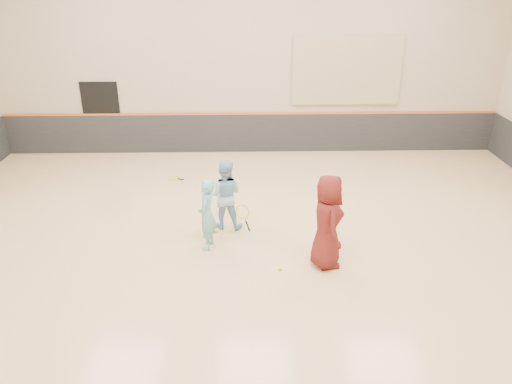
{
  "coord_description": "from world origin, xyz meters",
  "views": [
    {
      "loc": [
        -0.21,
        -8.73,
        5.32
      ],
      "look_at": [
        0.01,
        0.4,
        1.15
      ],
      "focal_mm": 35.0,
      "sensor_mm": 36.0,
      "label": 1
    }
  ],
  "objects_px": {
    "girl": "(207,215)",
    "spare_racket": "(173,176)",
    "instructor": "(225,195)",
    "young_man": "(327,222)"
  },
  "relations": [
    {
      "from": "girl",
      "to": "spare_racket",
      "type": "bearing_deg",
      "value": -153.33
    },
    {
      "from": "instructor",
      "to": "young_man",
      "type": "bearing_deg",
      "value": 149.79
    },
    {
      "from": "instructor",
      "to": "spare_racket",
      "type": "distance_m",
      "value": 3.24
    },
    {
      "from": "girl",
      "to": "young_man",
      "type": "distance_m",
      "value": 2.41
    },
    {
      "from": "girl",
      "to": "young_man",
      "type": "relative_size",
      "value": 0.81
    },
    {
      "from": "young_man",
      "to": "spare_racket",
      "type": "height_order",
      "value": "young_man"
    },
    {
      "from": "instructor",
      "to": "spare_racket",
      "type": "bearing_deg",
      "value": -52.83
    },
    {
      "from": "instructor",
      "to": "young_man",
      "type": "distance_m",
      "value": 2.53
    },
    {
      "from": "spare_racket",
      "to": "young_man",
      "type": "bearing_deg",
      "value": -51.28
    },
    {
      "from": "instructor",
      "to": "young_man",
      "type": "xyz_separation_m",
      "value": [
        1.97,
        -1.58,
        0.15
      ]
    }
  ]
}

